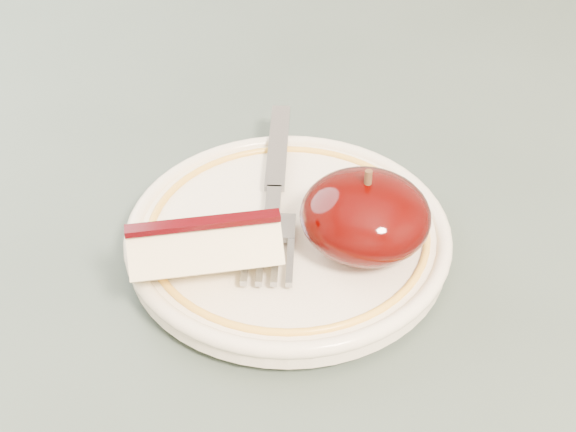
% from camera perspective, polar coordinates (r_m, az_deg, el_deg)
% --- Properties ---
extents(table, '(0.90, 0.90, 0.75)m').
position_cam_1_polar(table, '(0.53, -3.05, -9.19)').
color(table, brown).
rests_on(table, ground).
extents(plate, '(0.18, 0.18, 0.02)m').
position_cam_1_polar(plate, '(0.45, 0.00, -1.36)').
color(plate, white).
rests_on(plate, table).
extents(apple_half, '(0.07, 0.07, 0.05)m').
position_cam_1_polar(apple_half, '(0.43, 5.51, 0.02)').
color(apple_half, black).
rests_on(apple_half, plate).
extents(apple_wedge, '(0.08, 0.06, 0.04)m').
position_cam_1_polar(apple_wedge, '(0.41, -5.88, -2.39)').
color(apple_wedge, beige).
rests_on(apple_wedge, plate).
extents(fork, '(0.06, 0.17, 0.00)m').
position_cam_1_polar(fork, '(0.47, -0.98, 1.88)').
color(fork, gray).
rests_on(fork, plate).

